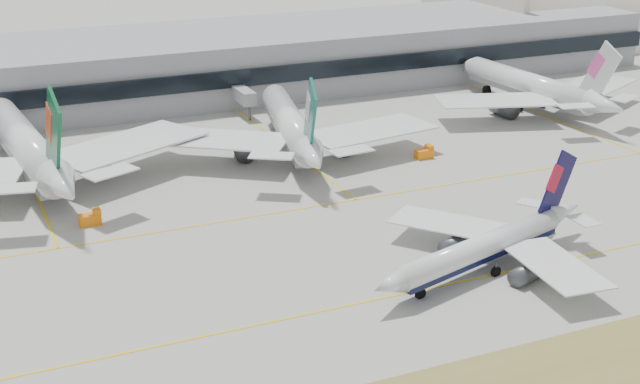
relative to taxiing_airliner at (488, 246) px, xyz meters
name	(u,v)px	position (x,y,z in m)	size (l,w,h in m)	color
ground	(328,291)	(-24.20, 2.95, -3.64)	(3000.00, 3000.00, 0.00)	#99958F
taxiing_airliner	(488,246)	(0.00, 0.00, 0.00)	(43.97, 37.45, 15.09)	white
widebody_eva	(28,149)	(-56.09, 65.63, 2.71)	(66.80, 65.58, 23.89)	white
widebody_cathay	(292,128)	(-5.67, 61.35, 1.97)	(57.78, 57.50, 21.12)	white
widebody_china_air	(535,88)	(59.36, 68.82, 1.83)	(57.58, 56.44, 20.56)	white
terminal	(135,69)	(-24.20, 117.78, 3.86)	(280.00, 43.10, 15.00)	gray
hangar	(581,36)	(130.36, 137.95, -3.50)	(91.00, 60.00, 60.00)	beige
gse_b	(91,219)	(-49.85, 40.56, -2.59)	(3.55, 2.00, 2.60)	orange
gse_c	(425,153)	(17.60, 48.17, -2.59)	(3.55, 2.00, 2.60)	orange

